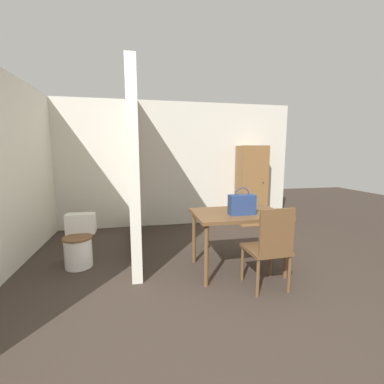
{
  "coord_description": "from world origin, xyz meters",
  "views": [
    {
      "loc": [
        -0.56,
        -1.66,
        1.49
      ],
      "look_at": [
        0.13,
        1.69,
        0.96
      ],
      "focal_mm": 24.0,
      "sensor_mm": 36.0,
      "label": 1
    }
  ],
  "objects": [
    {
      "name": "toilet",
      "position": [
        -1.37,
        1.84,
        0.29
      ],
      "size": [
        0.38,
        0.51,
        0.66
      ],
      "color": "white",
      "rests_on": "ground_plane"
    },
    {
      "name": "wooden_chair",
      "position": [
        0.79,
        0.75,
        0.5
      ],
      "size": [
        0.45,
        0.45,
        0.93
      ],
      "rotation": [
        0.0,
        0.0,
        0.04
      ],
      "color": "brown",
      "rests_on": "ground_plane"
    },
    {
      "name": "ground_plane",
      "position": [
        0.0,
        0.0,
        0.0
      ],
      "size": [
        16.0,
        16.0,
        0.0
      ],
      "primitive_type": "plane",
      "color": "#382D26"
    },
    {
      "name": "wooden_cabinet",
      "position": [
        1.73,
        3.3,
        0.82
      ],
      "size": [
        0.55,
        0.48,
        1.63
      ],
      "color": "brown",
      "rests_on": "ground_plane"
    },
    {
      "name": "handbag",
      "position": [
        0.63,
        1.16,
        0.88
      ],
      "size": [
        0.31,
        0.14,
        0.33
      ],
      "color": "navy",
      "rests_on": "dining_table"
    },
    {
      "name": "dining_table",
      "position": [
        0.63,
        1.27,
        0.67
      ],
      "size": [
        1.1,
        0.77,
        0.76
      ],
      "color": "brown",
      "rests_on": "ground_plane"
    },
    {
      "name": "wall_back",
      "position": [
        0.0,
        3.61,
        1.25
      ],
      "size": [
        5.26,
        0.12,
        2.5
      ],
      "color": "beige",
      "rests_on": "ground_plane"
    },
    {
      "name": "partition_wall",
      "position": [
        -0.62,
        2.35,
        1.25
      ],
      "size": [
        0.12,
        2.39,
        2.5
      ],
      "color": "beige",
      "rests_on": "ground_plane"
    }
  ]
}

